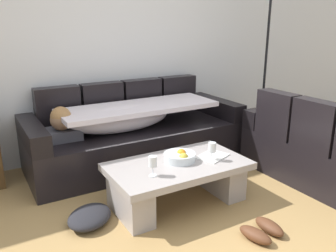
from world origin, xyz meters
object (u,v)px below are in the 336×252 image
couch_along_wall (133,135)px  couch_near_window (336,151)px  coffee_table (178,178)px  floor_lamp (266,57)px  fruit_bowl (180,157)px  crumpled_garment (90,217)px  wine_glass_near_left (153,162)px  wine_glass_near_right (212,148)px  pair_of_shoes (262,231)px  open_magazine (212,156)px

couch_along_wall → couch_near_window: (1.49, -1.48, 0.00)m
coffee_table → floor_lamp: 2.27m
couch_along_wall → fruit_bowl: couch_along_wall is taller
coffee_table → crumpled_garment: (-0.78, 0.07, -0.18)m
fruit_bowl → wine_glass_near_left: bearing=-156.4°
couch_near_window → floor_lamp: (0.34, 1.35, 0.78)m
coffee_table → wine_glass_near_right: bearing=-18.9°
fruit_bowl → floor_lamp: (1.84, 0.89, 0.70)m
couch_near_window → crumpled_garment: (-2.33, 0.50, -0.27)m
pair_of_shoes → crumpled_garment: bearing=142.6°
wine_glass_near_right → open_magazine: bearing=48.7°
open_magazine → floor_lamp: floor_lamp is taller
fruit_bowl → pair_of_shoes: 0.90m
couch_along_wall → wine_glass_near_left: bearing=-107.3°
coffee_table → wine_glass_near_left: wine_glass_near_left is taller
open_magazine → crumpled_garment: bearing=153.1°
coffee_table → crumpled_garment: 0.81m
couch_along_wall → wine_glass_near_right: 1.18m
couch_near_window → fruit_bowl: bearing=72.9°
couch_near_window → wine_glass_near_left: couch_near_window is taller
couch_along_wall → open_magazine: bearing=-75.1°
wine_glass_near_right → floor_lamp: (1.60, 1.02, 0.62)m
wine_glass_near_left → pair_of_shoes: 0.98m
pair_of_shoes → wine_glass_near_left: bearing=133.3°
couch_near_window → fruit_bowl: size_ratio=6.22×
open_magazine → wine_glass_near_left: bearing=165.8°
couch_near_window → wine_glass_near_left: size_ratio=10.50×
couch_near_window → fruit_bowl: 1.58m
fruit_bowl → couch_near_window: bearing=-17.1°
crumpled_garment → pair_of_shoes: bearing=-37.4°
fruit_bowl → pair_of_shoes: size_ratio=0.89×
couch_along_wall → open_magazine: 1.12m
open_magazine → pair_of_shoes: bearing=-116.5°
coffee_table → fruit_bowl: (0.04, 0.03, 0.18)m
fruit_bowl → pair_of_shoes: fruit_bowl is taller
floor_lamp → crumpled_garment: floor_lamp is taller
fruit_bowl → crumpled_garment: fruit_bowl is taller
couch_near_window → open_magazine: (-1.20, 0.40, 0.05)m
pair_of_shoes → crumpled_garment: crumpled_garment is taller
coffee_table → fruit_bowl: 0.19m
couch_along_wall → floor_lamp: bearing=-4.0°
crumpled_garment → couch_near_window: bearing=-12.1°
coffee_table → pair_of_shoes: (0.29, -0.75, -0.19)m
wine_glass_near_right → open_magazine: size_ratio=0.59×
couch_along_wall → pair_of_shoes: (0.23, -1.80, -0.29)m
coffee_table → couch_near_window: bearing=-15.6°
fruit_bowl → wine_glass_near_left: 0.39m
wine_glass_near_right → pair_of_shoes: wine_glass_near_right is taller
couch_along_wall → coffee_table: 1.05m
coffee_table → wine_glass_near_left: (-0.31, -0.12, 0.26)m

